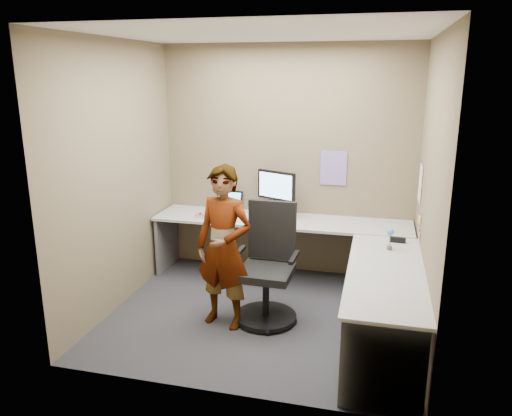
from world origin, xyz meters
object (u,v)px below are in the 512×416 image
(desk, at_px, (311,251))
(office_chair, at_px, (268,274))
(monitor, at_px, (276,188))
(person, at_px, (224,248))

(desk, height_order, office_chair, office_chair)
(monitor, bearing_deg, desk, -29.84)
(desk, xyz_separation_m, office_chair, (-0.36, -0.41, -0.12))
(office_chair, bearing_deg, person, -149.18)
(desk, distance_m, monitor, 0.99)
(office_chair, relative_size, person, 0.73)
(office_chair, bearing_deg, desk, 49.88)
(desk, bearing_deg, monitor, 126.78)
(person, bearing_deg, desk, 52.59)
(desk, xyz_separation_m, person, (-0.74, -0.62, 0.19))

